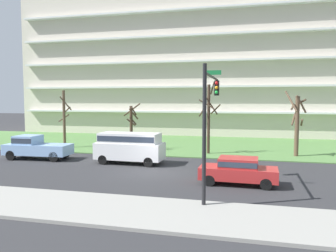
# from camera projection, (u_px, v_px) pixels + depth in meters

# --- Properties ---
(ground) EXTENTS (160.00, 160.00, 0.00)m
(ground) POSITION_uv_depth(u_px,v_px,m) (153.00, 172.00, 22.63)
(ground) COLOR #2D2D30
(sidewalk_curb_near) EXTENTS (80.00, 4.00, 0.15)m
(sidewalk_curb_near) POSITION_uv_depth(u_px,v_px,m) (102.00, 209.00, 14.88)
(sidewalk_curb_near) COLOR #99968E
(sidewalk_curb_near) RESTS_ON ground
(grass_lawn_strip) EXTENTS (80.00, 16.00, 0.08)m
(grass_lawn_strip) POSITION_uv_depth(u_px,v_px,m) (189.00, 144.00, 36.19)
(grass_lawn_strip) COLOR #547F42
(grass_lawn_strip) RESTS_ON ground
(apartment_building) EXTENTS (52.72, 12.24, 19.65)m
(apartment_building) POSITION_uv_depth(u_px,v_px,m) (206.00, 65.00, 48.61)
(apartment_building) COLOR beige
(apartment_building) RESTS_ON ground
(tree_far_left) EXTENTS (1.64, 1.64, 5.80)m
(tree_far_left) POSITION_uv_depth(u_px,v_px,m) (64.00, 118.00, 33.43)
(tree_far_left) COLOR brown
(tree_far_left) RESTS_ON ground
(tree_left) EXTENTS (1.71, 1.72, 4.57)m
(tree_left) POSITION_uv_depth(u_px,v_px,m) (132.00, 125.00, 31.62)
(tree_left) COLOR #4C3828
(tree_left) RESTS_ON ground
(tree_center) EXTENTS (1.89, 1.93, 6.48)m
(tree_center) POSITION_uv_depth(u_px,v_px,m) (209.00, 116.00, 29.72)
(tree_center) COLOR #423023
(tree_center) RESTS_ON ground
(tree_right) EXTENTS (1.83, 1.83, 5.63)m
(tree_right) POSITION_uv_depth(u_px,v_px,m) (297.00, 122.00, 28.39)
(tree_right) COLOR brown
(tree_right) RESTS_ON ground
(sedan_red_near_left) EXTENTS (4.46, 1.95, 1.57)m
(sedan_red_near_left) POSITION_uv_depth(u_px,v_px,m) (238.00, 170.00, 19.28)
(sedan_red_near_left) COLOR #B22828
(sedan_red_near_left) RESTS_ON ground
(van_white_center_left) EXTENTS (5.26, 2.16, 2.36)m
(van_white_center_left) POSITION_uv_depth(u_px,v_px,m) (130.00, 146.00, 25.54)
(van_white_center_left) COLOR white
(van_white_center_left) RESTS_ON ground
(pickup_blue_center_right) EXTENTS (5.50, 2.29, 1.95)m
(pickup_blue_center_right) POSITION_uv_depth(u_px,v_px,m) (35.00, 147.00, 27.50)
(pickup_blue_center_right) COLOR #8CB2E0
(pickup_blue_center_right) RESTS_ON ground
(traffic_signal_mast) EXTENTS (0.90, 6.02, 6.50)m
(traffic_signal_mast) POSITION_uv_depth(u_px,v_px,m) (210.00, 108.00, 16.82)
(traffic_signal_mast) COLOR black
(traffic_signal_mast) RESTS_ON ground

